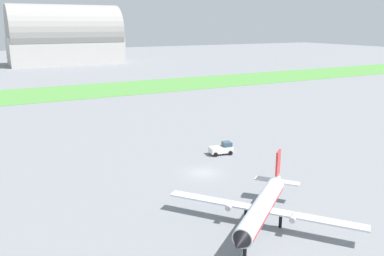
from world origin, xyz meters
TOP-DOWN VIEW (x-y plane):
  - ground_plane at (0.00, 0.00)m, footprint 600.00×600.00m
  - grass_taxiway_strip at (0.00, 78.40)m, footprint 360.00×28.00m
  - airplane_foreground_turboprop at (-2.28, -16.14)m, footprint 14.87×16.69m
  - pushback_tug_midfield at (6.77, 5.85)m, footprint 3.85×2.55m
  - hangar_distant at (15.62, 168.93)m, footprint 54.80×26.30m

SIDE VIEW (x-z plane):
  - ground_plane at x=0.00m, z-range 0.00..0.00m
  - grass_taxiway_strip at x=0.00m, z-range 0.00..0.08m
  - pushback_tug_midfield at x=6.77m, z-range -0.06..1.89m
  - airplane_foreground_turboprop at x=-2.28m, z-range -0.81..5.26m
  - hangar_distant at x=15.62m, z-range -1.51..27.89m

